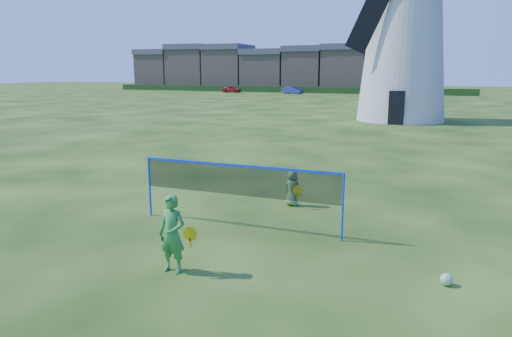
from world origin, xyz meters
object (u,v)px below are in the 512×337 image
object	(u,v)px
windmill	(405,28)
badminton_net	(238,181)
car_left	(231,89)
play_ball	(446,280)
player_girl	(172,234)
player_boy	(293,188)
car_right	(292,90)

from	to	relation	value
windmill	badminton_net	size ratio (longest dim) A/B	3.90
car_left	play_ball	bearing A→B (deg)	-156.15
player_girl	play_ball	xyz separation A→B (m)	(4.78, 1.27, -0.63)
badminton_net	player_boy	distance (m)	2.42
car_left	car_right	distance (m)	10.74
windmill	car_left	xyz separation A→B (m)	(-29.90, 35.17, -6.13)
player_boy	car_left	distance (m)	66.40
player_girl	player_boy	bearing A→B (deg)	81.89
player_girl	play_ball	world-z (taller)	player_girl
play_ball	badminton_net	bearing A→B (deg)	162.01
badminton_net	player_girl	bearing A→B (deg)	-92.50
player_girl	car_left	distance (m)	70.64
play_ball	car_right	bearing A→B (deg)	109.56
badminton_net	windmill	bearing A→B (deg)	86.89
badminton_net	player_boy	xyz separation A→B (m)	(0.66, 2.24, -0.64)
play_ball	player_boy	bearing A→B (deg)	136.83
player_girl	player_boy	xyz separation A→B (m)	(0.78, 5.02, -0.24)
badminton_net	car_right	size ratio (longest dim) A/B	1.44
windmill	player_girl	xyz separation A→B (m)	(-1.57, -29.53, -5.93)
badminton_net	player_boy	world-z (taller)	badminton_net
windmill	play_ball	world-z (taller)	windmill
car_right	play_ball	bearing A→B (deg)	-144.62
play_ball	car_left	bearing A→B (deg)	117.56
player_girl	play_ball	distance (m)	4.99
player_girl	car_left	size ratio (longest dim) A/B	0.46
player_boy	play_ball	bearing A→B (deg)	151.35
player_girl	car_left	world-z (taller)	player_girl
windmill	player_girl	size ratio (longest dim) A/B	13.24
windmill	badminton_net	world-z (taller)	windmill
player_girl	car_right	world-z (taller)	player_girl
play_ball	car_right	size ratio (longest dim) A/B	0.06
car_left	windmill	bearing A→B (deg)	-143.35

